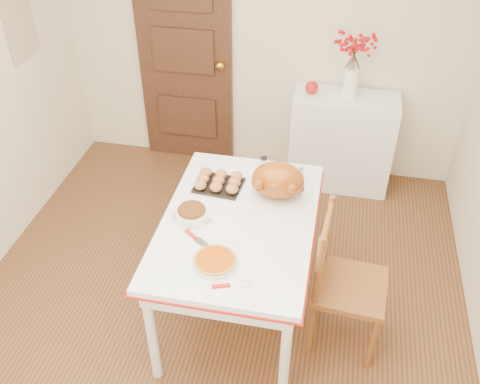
% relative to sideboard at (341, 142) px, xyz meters
% --- Properties ---
extents(floor, '(3.50, 4.00, 0.00)m').
position_rel_sideboard_xyz_m(floor, '(-0.75, -1.78, -0.44)').
color(floor, '#512A12').
rests_on(floor, ground).
extents(wall_back, '(3.50, 0.00, 2.50)m').
position_rel_sideboard_xyz_m(wall_back, '(-0.75, 0.22, 0.81)').
color(wall_back, beige).
rests_on(wall_back, ground).
extents(door_back, '(0.85, 0.06, 2.06)m').
position_rel_sideboard_xyz_m(door_back, '(-1.45, 0.19, 0.59)').
color(door_back, black).
rests_on(door_back, ground).
extents(photo_board, '(0.03, 0.35, 0.45)m').
position_rel_sideboard_xyz_m(photo_board, '(-2.48, -0.58, 1.06)').
color(photo_board, '#C5B087').
rests_on(photo_board, ground).
extents(sideboard, '(0.88, 0.39, 0.88)m').
position_rel_sideboard_xyz_m(sideboard, '(0.00, 0.00, 0.00)').
color(sideboard, white).
rests_on(sideboard, floor).
extents(kitchen_table, '(0.95, 1.38, 0.83)m').
position_rel_sideboard_xyz_m(kitchen_table, '(-0.58, -1.67, -0.03)').
color(kitchen_table, white).
rests_on(kitchen_table, floor).
extents(chair_oak, '(0.48, 0.48, 1.00)m').
position_rel_sideboard_xyz_m(chair_oak, '(0.14, -1.75, 0.06)').
color(chair_oak, brown).
rests_on(chair_oak, floor).
extents(berry_vase, '(0.27, 0.27, 0.53)m').
position_rel_sideboard_xyz_m(berry_vase, '(0.01, 0.00, 0.70)').
color(berry_vase, white).
rests_on(berry_vase, sideboard).
extents(apple, '(0.11, 0.11, 0.11)m').
position_rel_sideboard_xyz_m(apple, '(-0.30, 0.00, 0.49)').
color(apple, '#B61811').
rests_on(apple, sideboard).
extents(turkey_platter, '(0.39, 0.31, 0.25)m').
position_rel_sideboard_xyz_m(turkey_platter, '(-0.38, -1.40, 0.51)').
color(turkey_platter, '#8F4811').
rests_on(turkey_platter, kitchen_table).
extents(pumpkin_pie, '(0.31, 0.31, 0.05)m').
position_rel_sideboard_xyz_m(pumpkin_pie, '(-0.63, -2.06, 0.41)').
color(pumpkin_pie, '#B64300').
rests_on(pumpkin_pie, kitchen_table).
extents(stuffing_dish, '(0.28, 0.24, 0.10)m').
position_rel_sideboard_xyz_m(stuffing_dish, '(-0.86, -1.72, 0.44)').
color(stuffing_dish, brown).
rests_on(stuffing_dish, kitchen_table).
extents(rolls_tray, '(0.32, 0.26, 0.08)m').
position_rel_sideboard_xyz_m(rolls_tray, '(-0.78, -1.36, 0.43)').
color(rolls_tray, '#9B6232').
rests_on(rolls_tray, kitchen_table).
extents(pie_server, '(0.22, 0.13, 0.01)m').
position_rel_sideboard_xyz_m(pie_server, '(-0.51, -2.21, 0.39)').
color(pie_server, silver).
rests_on(pie_server, kitchen_table).
extents(carving_knife, '(0.26, 0.21, 0.01)m').
position_rel_sideboard_xyz_m(carving_knife, '(-0.76, -1.91, 0.39)').
color(carving_knife, silver).
rests_on(carving_knife, kitchen_table).
extents(drinking_glass, '(0.07, 0.07, 0.10)m').
position_rel_sideboard_xyz_m(drinking_glass, '(-0.52, -1.11, 0.44)').
color(drinking_glass, white).
rests_on(drinking_glass, kitchen_table).
extents(shaker_pair, '(0.10, 0.05, 0.09)m').
position_rel_sideboard_xyz_m(shaker_pair, '(-0.29, -1.18, 0.44)').
color(shaker_pair, white).
rests_on(shaker_pair, kitchen_table).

